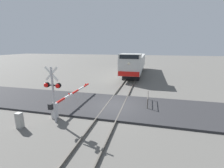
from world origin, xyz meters
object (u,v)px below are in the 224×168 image
at_px(crossing_signal, 53,89).
at_px(guard_railing, 148,98).
at_px(crossing_gate, 62,103).
at_px(utility_cabinet, 20,120).
at_px(locomotive, 135,63).

bearing_deg(crossing_signal, guard_railing, 38.37).
bearing_deg(crossing_gate, utility_cabinet, -115.85).
bearing_deg(locomotive, crossing_signal, -99.25).
xyz_separation_m(crossing_signal, guard_railing, (6.06, 4.79, -1.75)).
xyz_separation_m(utility_cabinet, guard_railing, (7.82, 5.99, 0.10)).
relative_size(locomotive, guard_railing, 7.09).
relative_size(crossing_signal, guard_railing, 1.61).
height_order(locomotive, crossing_gate, locomotive).
distance_m(locomotive, crossing_gate, 19.12).
relative_size(locomotive, crossing_gate, 2.43).
bearing_deg(utility_cabinet, locomotive, 76.74).
distance_m(crossing_signal, crossing_gate, 2.28).
xyz_separation_m(locomotive, crossing_signal, (-3.31, -20.33, 0.31)).
xyz_separation_m(locomotive, utility_cabinet, (-5.07, -21.52, -1.54)).
bearing_deg(guard_railing, crossing_gate, -153.75).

